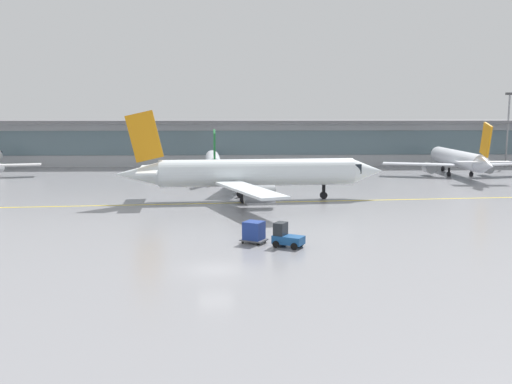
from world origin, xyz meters
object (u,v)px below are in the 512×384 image
(baggage_tug, at_px, (286,237))
(apron_light_mast_1, at_px, (508,127))
(cargo_dolly_lead, at_px, (254,231))
(taxiing_regional_jet, at_px, (254,173))
(gate_airplane_1, at_px, (213,162))
(gate_airplane_2, at_px, (458,159))

(baggage_tug, distance_m, apron_light_mast_1, 85.66)
(cargo_dolly_lead, xyz_separation_m, apron_light_mast_1, (54.55, 66.28, 7.29))
(cargo_dolly_lead, height_order, apron_light_mast_1, apron_light_mast_1)
(apron_light_mast_1, bearing_deg, taxiing_regional_jet, -141.94)
(gate_airplane_1, xyz_separation_m, cargo_dolly_lead, (5.67, -51.06, -1.55))
(gate_airplane_2, xyz_separation_m, apron_light_mast_1, (16.20, 15.35, 5.39))
(gate_airplane_2, relative_size, apron_light_mast_1, 1.94)
(baggage_tug, height_order, cargo_dolly_lead, baggage_tug)
(gate_airplane_1, distance_m, baggage_tug, 53.27)
(baggage_tug, xyz_separation_m, apron_light_mast_1, (51.82, 67.81, 7.45))
(taxiing_regional_jet, height_order, cargo_dolly_lead, taxiing_regional_jet)
(gate_airplane_1, distance_m, cargo_dolly_lead, 51.39)
(gate_airplane_2, bearing_deg, gate_airplane_1, 91.49)
(gate_airplane_2, bearing_deg, baggage_tug, 147.47)
(baggage_tug, xyz_separation_m, cargo_dolly_lead, (-2.73, 1.52, 0.16))
(cargo_dolly_lead, distance_m, apron_light_mast_1, 86.16)
(taxiing_regional_jet, bearing_deg, baggage_tug, -90.68)
(taxiing_regional_jet, xyz_separation_m, baggage_tug, (1.98, -25.69, -2.63))
(gate_airplane_1, relative_size, apron_light_mast_1, 1.72)
(gate_airplane_1, xyz_separation_m, taxiing_regional_jet, (6.42, -26.89, 0.91))
(taxiing_regional_jet, bearing_deg, apron_light_mast_1, 32.96)
(baggage_tug, distance_m, cargo_dolly_lead, 3.13)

